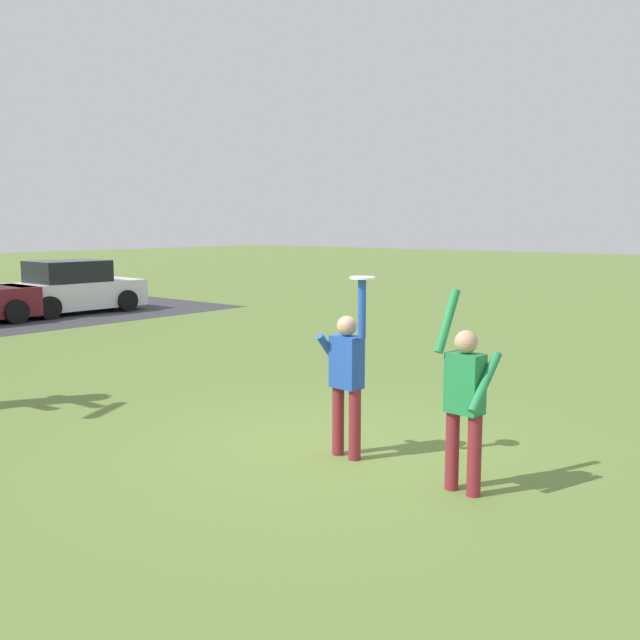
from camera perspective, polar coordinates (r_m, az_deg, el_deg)
name	(u,v)px	position (r m, az deg, el deg)	size (l,w,h in m)	color
ground_plane	(334,449)	(8.77, 1.15, -10.19)	(120.00, 120.00, 0.00)	olive
person_catcher	(347,374)	(8.25, 2.12, -4.27)	(0.49, 0.56, 2.08)	maroon
person_defender	(465,397)	(7.31, 11.36, -6.00)	(0.49, 0.57, 2.04)	maroon
frisbee_disc	(362,278)	(7.95, 3.35, 3.35)	(0.28, 0.28, 0.02)	white
parked_car_white	(72,289)	(23.04, -19.01, 2.33)	(4.16, 2.15, 1.59)	white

